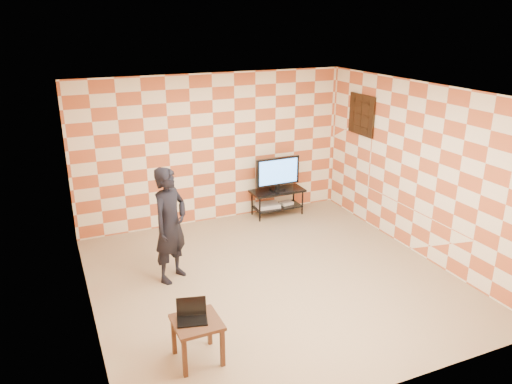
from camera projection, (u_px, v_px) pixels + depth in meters
floor at (272, 279)px, 7.27m from camera, size 5.00×5.00×0.00m
wall_back at (214, 149)px, 8.97m from camera, size 5.00×0.02×2.70m
wall_front at (389, 274)px, 4.65m from camera, size 5.00×0.02×2.70m
wall_left at (82, 220)px, 5.87m from camera, size 0.02×5.00×2.70m
wall_right at (418, 170)px, 7.75m from camera, size 0.02×5.00×2.70m
ceiling at (275, 92)px, 6.36m from camera, size 5.00×5.00×0.02m
wall_art at (362, 115)px, 8.88m from camera, size 0.04×0.72×0.72m
tv_stand at (277, 197)px, 9.49m from camera, size 1.01×0.46×0.50m
tv at (278, 172)px, 9.33m from camera, size 0.88×0.17×0.64m
dvd_player at (268, 205)px, 9.50m from camera, size 0.44×0.33×0.07m
game_console at (286, 203)px, 9.64m from camera, size 0.25×0.19×0.05m
side_table at (197, 328)px, 5.44m from camera, size 0.51×0.51×0.50m
laptop at (192, 315)px, 5.43m from camera, size 0.38×0.33×0.22m
person at (170, 225)px, 7.02m from camera, size 0.73×0.69×1.68m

